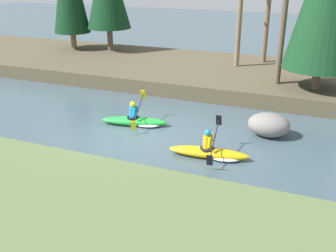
% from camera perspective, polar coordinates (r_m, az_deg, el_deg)
% --- Properties ---
extents(ground_plane, '(90.00, 90.00, 0.00)m').
position_cam_1_polar(ground_plane, '(14.66, -5.85, -2.02)').
color(ground_plane, '#425660').
extents(riverbank_far, '(44.00, 8.11, 0.74)m').
position_cam_1_polar(riverbank_far, '(22.58, 4.94, 7.77)').
color(riverbank_far, brown).
rests_on(riverbank_far, ground).
extents(bare_tree_upstream, '(2.81, 2.78, 5.04)m').
position_cam_1_polar(bare_tree_upstream, '(22.33, 10.36, 14.53)').
color(bare_tree_upstream, '#7A664C').
rests_on(bare_tree_upstream, riverbank_far).
extents(bare_tree_mid_upstream, '(2.79, 2.75, 4.98)m').
position_cam_1_polar(bare_tree_mid_upstream, '(23.71, 14.24, 14.60)').
color(bare_tree_mid_upstream, brown).
rests_on(bare_tree_mid_upstream, riverbank_far).
extents(bare_tree_mid_downstream, '(3.93, 3.89, 7.17)m').
position_cam_1_polar(bare_tree_mid_downstream, '(19.16, 16.67, 15.75)').
color(bare_tree_mid_downstream, brown).
rests_on(bare_tree_mid_downstream, riverbank_far).
extents(bare_tree_downstream, '(3.18, 3.14, 5.74)m').
position_cam_1_polar(bare_tree_downstream, '(23.20, 21.79, 14.46)').
color(bare_tree_downstream, '#7A664C').
rests_on(bare_tree_downstream, riverbank_far).
extents(kayaker_lead, '(2.80, 2.07, 1.20)m').
position_cam_1_polar(kayaker_lead, '(13.27, 6.39, -3.81)').
color(kayaker_lead, yellow).
rests_on(kayaker_lead, ground).
extents(kayaker_middle, '(2.78, 2.05, 1.20)m').
position_cam_1_polar(kayaker_middle, '(15.88, -4.49, 0.77)').
color(kayaker_middle, green).
rests_on(kayaker_middle, ground).
extents(boulder_midstream, '(1.58, 1.23, 0.89)m').
position_cam_1_polar(boulder_midstream, '(15.25, 14.42, 0.17)').
color(boulder_midstream, gray).
rests_on(boulder_midstream, ground).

